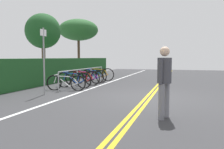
# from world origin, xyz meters

# --- Properties ---
(ground_plane) EXTENTS (37.55, 12.90, 0.05)m
(ground_plane) POSITION_xyz_m (0.00, 0.00, -0.03)
(ground_plane) COLOR #353538
(centre_line_yellow_inner) EXTENTS (33.79, 0.10, 0.00)m
(centre_line_yellow_inner) POSITION_xyz_m (0.00, -0.08, 0.00)
(centre_line_yellow_inner) COLOR gold
(centre_line_yellow_inner) RESTS_ON ground_plane
(centre_line_yellow_outer) EXTENTS (33.79, 0.10, 0.00)m
(centre_line_yellow_outer) POSITION_xyz_m (0.00, 0.08, 0.00)
(centre_line_yellow_outer) COLOR gold
(centre_line_yellow_outer) RESTS_ON ground_plane
(bike_lane_stripe_white) EXTENTS (33.79, 0.12, 0.00)m
(bike_lane_stripe_white) POSITION_xyz_m (0.00, 2.79, 0.00)
(bike_lane_stripe_white) COLOR white
(bike_lane_stripe_white) RESTS_ON ground_plane
(bike_rack) EXTENTS (5.30, 0.05, 0.83)m
(bike_rack) POSITION_xyz_m (2.88, 3.71, 0.63)
(bike_rack) COLOR #9EA0A5
(bike_rack) RESTS_ON ground_plane
(bicycle_0) EXTENTS (0.46, 1.73, 0.70)m
(bicycle_0) POSITION_xyz_m (0.68, 3.60, 0.33)
(bicycle_0) COLOR black
(bicycle_0) RESTS_ON ground_plane
(bicycle_1) EXTENTS (0.46, 1.78, 0.76)m
(bicycle_1) POSITION_xyz_m (1.55, 3.67, 0.36)
(bicycle_1) COLOR black
(bicycle_1) RESTS_ON ground_plane
(bicycle_2) EXTENTS (0.51, 1.75, 0.78)m
(bicycle_2) POSITION_xyz_m (2.49, 3.66, 0.37)
(bicycle_2) COLOR black
(bicycle_2) RESTS_ON ground_plane
(bicycle_3) EXTENTS (0.59, 1.71, 0.74)m
(bicycle_3) POSITION_xyz_m (3.29, 3.72, 0.35)
(bicycle_3) COLOR black
(bicycle_3) RESTS_ON ground_plane
(bicycle_4) EXTENTS (0.62, 1.70, 0.76)m
(bicycle_4) POSITION_xyz_m (4.16, 3.69, 0.36)
(bicycle_4) COLOR black
(bicycle_4) RESTS_ON ground_plane
(bicycle_5) EXTENTS (0.46, 1.86, 0.79)m
(bicycle_5) POSITION_xyz_m (5.03, 3.71, 0.37)
(bicycle_5) COLOR black
(bicycle_5) RESTS_ON ground_plane
(pedestrian) EXTENTS (0.47, 0.32, 1.64)m
(pedestrian) POSITION_xyz_m (-2.68, -0.73, 0.94)
(pedestrian) COLOR slate
(pedestrian) RESTS_ON ground_plane
(sign_post_near) EXTENTS (0.36, 0.06, 2.49)m
(sign_post_near) POSITION_xyz_m (-0.56, 3.83, 1.49)
(sign_post_near) COLOR gray
(sign_post_near) RESTS_ON ground_plane
(hedge_backdrop) EXTENTS (14.25, 1.05, 1.34)m
(hedge_backdrop) POSITION_xyz_m (4.38, 5.95, 0.67)
(hedge_backdrop) COLOR #1C4C21
(hedge_backdrop) RESTS_ON ground_plane
(tree_mid) EXTENTS (2.15, 2.15, 4.08)m
(tree_mid) POSITION_xyz_m (4.40, 7.14, 3.00)
(tree_mid) COLOR brown
(tree_mid) RESTS_ON ground_plane
(tree_far_right) EXTENTS (3.36, 3.36, 4.66)m
(tree_far_right) POSITION_xyz_m (10.21, 7.49, 3.74)
(tree_far_right) COLOR #473323
(tree_far_right) RESTS_ON ground_plane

